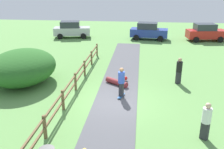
{
  "coord_description": "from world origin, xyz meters",
  "views": [
    {
      "loc": [
        1.25,
        -12.57,
        6.27
      ],
      "look_at": [
        -0.39,
        1.58,
        1.0
      ],
      "focal_mm": 40.28,
      "sensor_mm": 36.0,
      "label": 1
    }
  ],
  "objects_px": {
    "bystander_white": "(206,120)",
    "parked_car_silver": "(72,29)",
    "skater_fallen": "(117,82)",
    "parked_car_red": "(206,32)",
    "skater_riding": "(121,81)",
    "bush_large": "(22,67)",
    "bystander_black": "(179,70)",
    "parked_car_blue": "(149,31)"
  },
  "relations": [
    {
      "from": "skater_fallen",
      "to": "parked_car_red",
      "type": "distance_m",
      "value": 16.49
    },
    {
      "from": "bystander_white",
      "to": "skater_riding",
      "type": "bearing_deg",
      "value": 135.99
    },
    {
      "from": "skater_riding",
      "to": "bystander_black",
      "type": "relative_size",
      "value": 1.02
    },
    {
      "from": "parked_car_silver",
      "to": "parked_car_red",
      "type": "bearing_deg",
      "value": 0.01
    },
    {
      "from": "parked_car_blue",
      "to": "bush_large",
      "type": "bearing_deg",
      "value": -120.28
    },
    {
      "from": "bush_large",
      "to": "parked_car_red",
      "type": "height_order",
      "value": "bush_large"
    },
    {
      "from": "bush_large",
      "to": "skater_fallen",
      "type": "distance_m",
      "value": 6.23
    },
    {
      "from": "skater_riding",
      "to": "parked_car_silver",
      "type": "distance_m",
      "value": 17.44
    },
    {
      "from": "skater_riding",
      "to": "bystander_white",
      "type": "distance_m",
      "value": 5.3
    },
    {
      "from": "bush_large",
      "to": "skater_fallen",
      "type": "height_order",
      "value": "bush_large"
    },
    {
      "from": "parked_car_red",
      "to": "skater_fallen",
      "type": "bearing_deg",
      "value": -121.49
    },
    {
      "from": "bush_large",
      "to": "parked_car_red",
      "type": "relative_size",
      "value": 1.14
    },
    {
      "from": "bystander_black",
      "to": "bystander_white",
      "type": "xyz_separation_m",
      "value": [
        0.28,
        -6.22,
        -0.03
      ]
    },
    {
      "from": "bystander_white",
      "to": "parked_car_silver",
      "type": "xyz_separation_m",
      "value": [
        -11.02,
        19.57,
        0.03
      ]
    },
    {
      "from": "bush_large",
      "to": "parked_car_blue",
      "type": "xyz_separation_m",
      "value": [
        8.41,
        14.41,
        -0.14
      ]
    },
    {
      "from": "skater_riding",
      "to": "parked_car_blue",
      "type": "height_order",
      "value": "parked_car_blue"
    },
    {
      "from": "skater_fallen",
      "to": "parked_car_red",
      "type": "bearing_deg",
      "value": 58.51
    },
    {
      "from": "parked_car_silver",
      "to": "bystander_white",
      "type": "bearing_deg",
      "value": -60.63
    },
    {
      "from": "bystander_white",
      "to": "parked_car_silver",
      "type": "bearing_deg",
      "value": 119.37
    },
    {
      "from": "skater_riding",
      "to": "bystander_white",
      "type": "relative_size",
      "value": 1.05
    },
    {
      "from": "bush_large",
      "to": "parked_car_blue",
      "type": "bearing_deg",
      "value": 59.72
    },
    {
      "from": "bystander_black",
      "to": "parked_car_blue",
      "type": "distance_m",
      "value": 13.47
    },
    {
      "from": "skater_fallen",
      "to": "bystander_white",
      "type": "height_order",
      "value": "bystander_white"
    },
    {
      "from": "bush_large",
      "to": "skater_riding",
      "type": "bearing_deg",
      "value": -12.81
    },
    {
      "from": "skater_fallen",
      "to": "parked_car_red",
      "type": "relative_size",
      "value": 0.35
    },
    {
      "from": "bush_large",
      "to": "skater_riding",
      "type": "height_order",
      "value": "bush_large"
    },
    {
      "from": "parked_car_red",
      "to": "parked_car_blue",
      "type": "bearing_deg",
      "value": 179.89
    },
    {
      "from": "parked_car_silver",
      "to": "parked_car_red",
      "type": "relative_size",
      "value": 1.01
    },
    {
      "from": "skater_riding",
      "to": "parked_car_blue",
      "type": "relative_size",
      "value": 0.41
    },
    {
      "from": "bush_large",
      "to": "parked_car_silver",
      "type": "distance_m",
      "value": 14.41
    },
    {
      "from": "bystander_white",
      "to": "parked_car_silver",
      "type": "height_order",
      "value": "parked_car_silver"
    },
    {
      "from": "bystander_black",
      "to": "parked_car_red",
      "type": "relative_size",
      "value": 0.4
    },
    {
      "from": "bush_large",
      "to": "parked_car_red",
      "type": "bearing_deg",
      "value": 44.29
    },
    {
      "from": "skater_riding",
      "to": "parked_car_blue",
      "type": "xyz_separation_m",
      "value": [
        1.86,
        15.9,
        -0.05
      ]
    },
    {
      "from": "bush_large",
      "to": "parked_car_silver",
      "type": "xyz_separation_m",
      "value": [
        -0.65,
        14.4,
        -0.14
      ]
    },
    {
      "from": "parked_car_silver",
      "to": "parked_car_blue",
      "type": "bearing_deg",
      "value": 0.1
    },
    {
      "from": "skater_riding",
      "to": "parked_car_red",
      "type": "xyz_separation_m",
      "value": [
        8.21,
        15.89,
        -0.05
      ]
    },
    {
      "from": "bystander_white",
      "to": "parked_car_silver",
      "type": "relative_size",
      "value": 0.38
    },
    {
      "from": "bystander_white",
      "to": "parked_car_red",
      "type": "relative_size",
      "value": 0.38
    },
    {
      "from": "skater_fallen",
      "to": "parked_car_silver",
      "type": "xyz_separation_m",
      "value": [
        -6.8,
        14.05,
        0.76
      ]
    },
    {
      "from": "parked_car_silver",
      "to": "bush_large",
      "type": "bearing_deg",
      "value": -87.41
    },
    {
      "from": "bush_large",
      "to": "bystander_white",
      "type": "distance_m",
      "value": 11.59
    }
  ]
}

